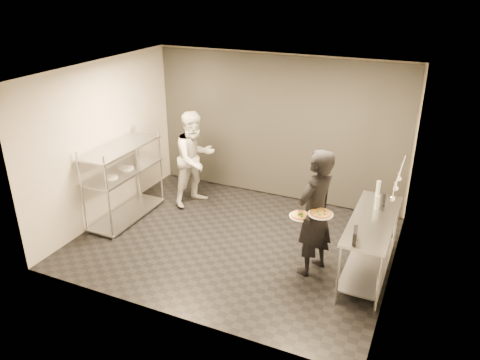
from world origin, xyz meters
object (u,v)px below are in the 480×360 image
at_px(chef, 195,159).
at_px(salad_plate, 318,181).
at_px(pass_rack, 124,178).
at_px(waiter, 315,213).
at_px(prep_counter, 371,237).
at_px(pizza_plate_far, 321,213).
at_px(pizza_plate_near, 301,215).
at_px(pos_monitor, 355,235).
at_px(bottle_clear, 377,203).
at_px(bottle_green, 378,188).
at_px(bottle_dark, 383,200).

relative_size(chef, salad_plate, 6.36).
bearing_deg(pass_rack, waiter, -4.13).
height_order(pass_rack, chef, chef).
xyz_separation_m(prep_counter, pizza_plate_far, (-0.65, -0.44, 0.45)).
bearing_deg(pizza_plate_near, pos_monitor, -16.15).
height_order(prep_counter, chef, chef).
bearing_deg(prep_counter, salad_plate, 178.23).
bearing_deg(bottle_clear, chef, 168.29).
height_order(bottle_green, bottle_clear, bottle_green).
bearing_deg(waiter, chef, -94.50).
height_order(pizza_plate_far, pos_monitor, pizza_plate_far).
bearing_deg(pizza_plate_far, waiter, 124.73).
height_order(prep_counter, pos_monitor, pos_monitor).
bearing_deg(pass_rack, chef, 50.03).
bearing_deg(bottle_clear, pos_monitor, -95.97).
distance_m(pizza_plate_near, bottle_clear, 1.21).
xyz_separation_m(waiter, pizza_plate_near, (-0.14, -0.23, 0.05)).
bearing_deg(pizza_plate_near, bottle_clear, 41.69).
bearing_deg(chef, pizza_plate_near, -98.85).
height_order(pizza_plate_near, salad_plate, salad_plate).
distance_m(prep_counter, pos_monitor, 0.82).
distance_m(prep_counter, bottle_dark, 0.60).
height_order(prep_counter, pizza_plate_near, pizza_plate_near).
xyz_separation_m(pizza_plate_near, bottle_green, (0.85, 1.29, 0.03)).
xyz_separation_m(pizza_plate_near, bottle_dark, (0.98, 0.93, 0.02)).
xyz_separation_m(prep_counter, bottle_green, (-0.07, 0.80, 0.42)).
height_order(waiter, pizza_plate_near, waiter).
distance_m(prep_counter, salad_plate, 1.10).
distance_m(pass_rack, chef, 1.36).
bearing_deg(pizza_plate_far, chef, 152.28).
distance_m(prep_counter, pizza_plate_near, 1.11).
bearing_deg(bottle_green, pizza_plate_near, -123.29).
bearing_deg(pos_monitor, bottle_dark, 73.08).
relative_size(pos_monitor, bottle_green, 0.99).
relative_size(waiter, pizza_plate_far, 5.55).
relative_size(pizza_plate_near, pizza_plate_far, 0.94).
bearing_deg(prep_counter, pizza_plate_far, -145.92).
bearing_deg(pass_rack, pos_monitor, -9.67).
xyz_separation_m(pass_rack, pos_monitor, (4.21, -0.72, 0.24)).
height_order(pos_monitor, bottle_clear, bottle_clear).
bearing_deg(bottle_clear, prep_counter, -87.93).
distance_m(pos_monitor, bottle_green, 1.52).
xyz_separation_m(chef, pos_monitor, (3.34, -1.75, 0.10)).
relative_size(pos_monitor, bottle_dark, 1.09).
relative_size(pizza_plate_far, pos_monitor, 1.44).
height_order(pass_rack, prep_counter, pass_rack).
relative_size(pass_rack, pizza_plate_far, 4.60).
bearing_deg(chef, waiter, -93.68).
height_order(bottle_clear, bottle_dark, bottle_dark).
bearing_deg(bottle_clear, pizza_plate_far, -130.17).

